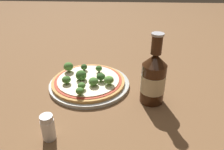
% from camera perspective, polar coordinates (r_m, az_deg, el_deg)
% --- Properties ---
extents(ground_plane, '(3.00, 3.00, 0.00)m').
position_cam_1_polar(ground_plane, '(0.77, -6.64, -1.86)').
color(ground_plane, brown).
extents(plate, '(0.27, 0.27, 0.01)m').
position_cam_1_polar(plate, '(0.75, -5.89, -2.35)').
color(plate, '#B2B7B2').
rests_on(plate, ground_plane).
extents(pizza, '(0.25, 0.25, 0.01)m').
position_cam_1_polar(pizza, '(0.74, -6.19, -1.56)').
color(pizza, tan).
rests_on(pizza, plate).
extents(broccoli_floret_0, '(0.03, 0.03, 0.03)m').
position_cam_1_polar(broccoli_floret_0, '(0.72, -11.85, -1.21)').
color(broccoli_floret_0, '#6B8E51').
rests_on(broccoli_floret_0, pizza).
extents(broccoli_floret_1, '(0.04, 0.04, 0.03)m').
position_cam_1_polar(broccoli_floret_1, '(0.73, -8.08, -0.07)').
color(broccoli_floret_1, '#6B8E51').
rests_on(broccoli_floret_1, pizza).
extents(broccoli_floret_2, '(0.03, 0.03, 0.03)m').
position_cam_1_polar(broccoli_floret_2, '(0.69, -4.87, -1.69)').
color(broccoli_floret_2, '#6B8E51').
rests_on(broccoli_floret_2, pizza).
extents(broccoli_floret_3, '(0.02, 0.02, 0.03)m').
position_cam_1_polar(broccoli_floret_3, '(0.77, -3.45, 1.71)').
color(broccoli_floret_3, '#6B8E51').
rests_on(broccoli_floret_3, pizza).
extents(broccoli_floret_4, '(0.02, 0.02, 0.02)m').
position_cam_1_polar(broccoli_floret_4, '(0.65, -8.33, -4.16)').
color(broccoli_floret_4, '#6B8E51').
rests_on(broccoli_floret_4, pizza).
extents(broccoli_floret_5, '(0.03, 0.03, 0.03)m').
position_cam_1_polar(broccoli_floret_5, '(0.79, -11.32, 2.17)').
color(broccoli_floret_5, '#6B8E51').
rests_on(broccoli_floret_5, pizza).
extents(broccoli_floret_6, '(0.02, 0.02, 0.02)m').
position_cam_1_polar(broccoli_floret_6, '(0.79, -7.32, 2.09)').
color(broccoli_floret_6, '#6B8E51').
rests_on(broccoli_floret_6, pizza).
extents(broccoli_floret_7, '(0.03, 0.03, 0.03)m').
position_cam_1_polar(broccoli_floret_7, '(0.70, -0.83, -1.31)').
color(broccoli_floret_7, '#6B8E51').
rests_on(broccoli_floret_7, pizza).
extents(broccoli_floret_8, '(0.03, 0.03, 0.03)m').
position_cam_1_polar(broccoli_floret_8, '(0.72, -2.93, -0.43)').
color(broccoli_floret_8, '#6B8E51').
rests_on(broccoli_floret_8, pizza).
extents(broccoli_floret_9, '(0.02, 0.02, 0.02)m').
position_cam_1_polar(broccoli_floret_9, '(0.68, -8.23, -2.79)').
color(broccoli_floret_9, '#6B8E51').
rests_on(broccoli_floret_9, pizza).
extents(beer_bottle, '(0.07, 0.07, 0.21)m').
position_cam_1_polar(beer_bottle, '(0.64, 10.73, -0.79)').
color(beer_bottle, '#381E0F').
rests_on(beer_bottle, ground_plane).
extents(pepper_shaker, '(0.03, 0.03, 0.07)m').
position_cam_1_polar(pepper_shaker, '(0.55, -16.39, -13.02)').
color(pepper_shaker, silver).
rests_on(pepper_shaker, ground_plane).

